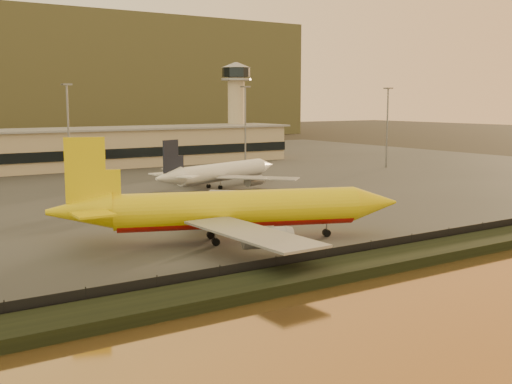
% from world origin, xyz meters
% --- Properties ---
extents(ground, '(900.00, 900.00, 0.00)m').
position_xyz_m(ground, '(0.00, 0.00, 0.00)').
color(ground, black).
rests_on(ground, ground).
extents(embankment, '(320.00, 7.00, 1.40)m').
position_xyz_m(embankment, '(0.00, -17.00, 0.70)').
color(embankment, black).
rests_on(embankment, ground).
extents(tarmac, '(320.00, 220.00, 0.20)m').
position_xyz_m(tarmac, '(0.00, 95.00, 0.10)').
color(tarmac, '#2D2D2D').
rests_on(tarmac, ground).
extents(perimeter_fence, '(300.00, 0.05, 2.20)m').
position_xyz_m(perimeter_fence, '(0.00, -13.00, 1.30)').
color(perimeter_fence, black).
rests_on(perimeter_fence, tarmac).
extents(terminal_building, '(202.00, 25.00, 12.60)m').
position_xyz_m(terminal_building, '(-14.52, 125.55, 6.25)').
color(terminal_building, '#C8AE8B').
rests_on(terminal_building, tarmac).
extents(control_tower, '(11.20, 11.20, 35.50)m').
position_xyz_m(control_tower, '(70.00, 131.00, 21.66)').
color(control_tower, '#C8AE8B').
rests_on(control_tower, tarmac).
extents(apron_light_masts, '(152.20, 12.20, 25.40)m').
position_xyz_m(apron_light_masts, '(15.00, 75.00, 15.70)').
color(apron_light_masts, slate).
rests_on(apron_light_masts, tarmac).
extents(dhl_cargo_jet, '(52.36, 49.66, 16.19)m').
position_xyz_m(dhl_cargo_jet, '(-8.59, 6.24, 5.03)').
color(dhl_cargo_jet, yellow).
rests_on(dhl_cargo_jet, tarmac).
extents(white_narrowbody_jet, '(42.68, 40.46, 12.63)m').
position_xyz_m(white_narrowbody_jet, '(21.03, 59.86, 3.97)').
color(white_narrowbody_jet, white).
rests_on(white_narrowbody_jet, tarmac).
extents(gse_vehicle_yellow, '(4.84, 3.23, 2.00)m').
position_xyz_m(gse_vehicle_yellow, '(23.67, 23.50, 1.20)').
color(gse_vehicle_yellow, yellow).
rests_on(gse_vehicle_yellow, tarmac).
extents(gse_vehicle_white, '(4.64, 3.49, 1.90)m').
position_xyz_m(gse_vehicle_white, '(-14.46, 36.83, 1.15)').
color(gse_vehicle_white, white).
rests_on(gse_vehicle_white, tarmac).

